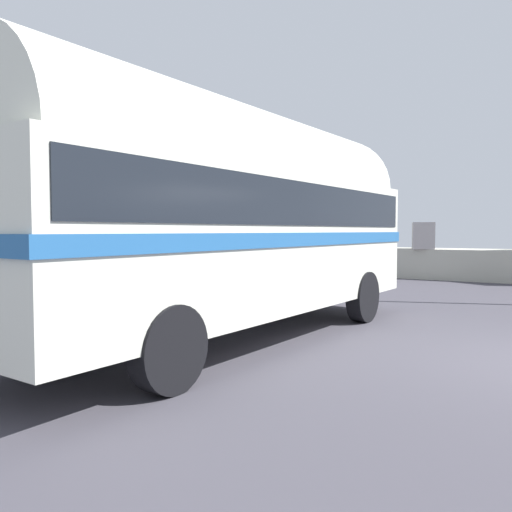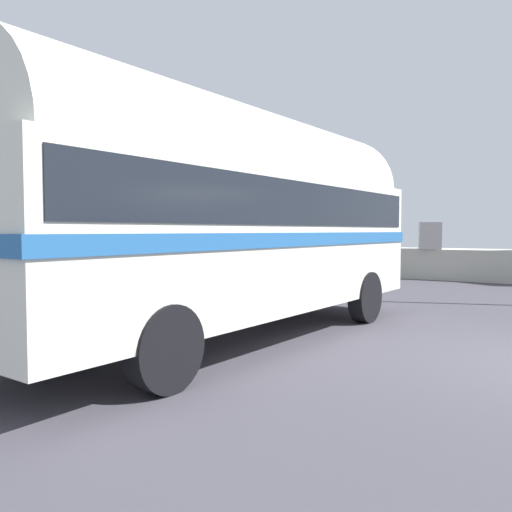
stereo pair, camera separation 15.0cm
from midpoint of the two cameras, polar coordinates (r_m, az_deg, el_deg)
The scene contains 1 object.
vintage_coach at distance 8.16m, azimuth -1.90°, elevation 4.92°, with size 2.99×8.73×3.70m.
Camera 2 is at (-0.06, -7.52, 1.75)m, focal length 35.86 mm.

